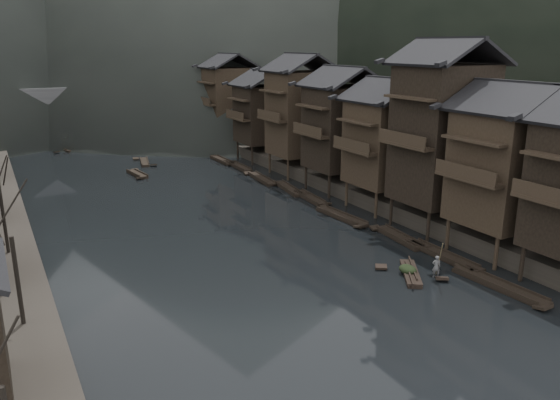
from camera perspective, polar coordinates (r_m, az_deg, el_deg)
water at (r=36.92m, az=2.58°, el=-9.60°), size 300.00×300.00×0.00m
right_bank at (r=87.45m, az=8.82°, el=5.90°), size 40.00×200.00×1.80m
stilt_houses at (r=59.28m, az=7.55°, el=9.05°), size 9.00×67.60×16.71m
moored_sampans at (r=56.62m, az=3.81°, el=-0.18°), size 2.65×54.64×0.47m
midriver_boats at (r=80.06m, az=-17.05°, el=3.95°), size 11.41×27.61×0.45m
stone_bridge at (r=102.51m, az=-18.84°, el=9.09°), size 40.00×6.00×9.00m
hero_sampan at (r=40.43m, az=13.50°, el=-7.39°), size 3.47×4.59×0.44m
cargo_heap at (r=40.26m, az=13.24°, el=-6.60°), size 1.09×1.43×0.66m
boatman at (r=39.71m, az=16.04°, el=-6.39°), size 0.71×0.64×1.62m
bamboo_pole at (r=38.93m, az=16.55°, el=-2.67°), size 1.64×2.06×3.74m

